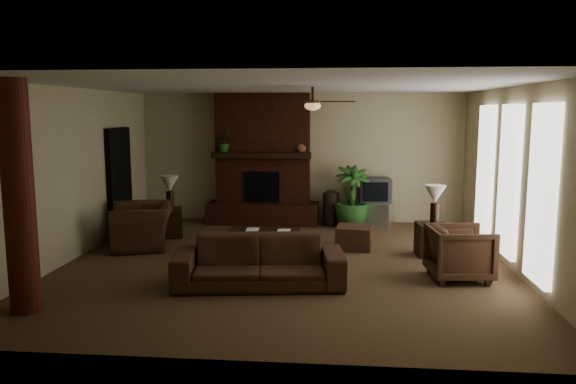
# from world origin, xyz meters

# --- Properties ---
(room_shell) EXTENTS (7.00, 7.00, 7.00)m
(room_shell) POSITION_xyz_m (0.00, 0.00, 1.40)
(room_shell) COLOR brown
(room_shell) RESTS_ON ground
(fireplace) EXTENTS (2.40, 0.70, 2.80)m
(fireplace) POSITION_xyz_m (-0.80, 3.22, 1.16)
(fireplace) COLOR #471E12
(fireplace) RESTS_ON ground
(windows) EXTENTS (0.08, 3.65, 2.35)m
(windows) POSITION_xyz_m (3.45, 0.20, 1.35)
(windows) COLOR white
(windows) RESTS_ON ground
(log_column) EXTENTS (0.36, 0.36, 2.80)m
(log_column) POSITION_xyz_m (-2.95, -2.40, 1.40)
(log_column) COLOR #5D2317
(log_column) RESTS_ON ground
(doorway) EXTENTS (0.10, 1.00, 2.10)m
(doorway) POSITION_xyz_m (-3.44, 1.80, 1.05)
(doorway) COLOR black
(doorway) RESTS_ON ground
(ceiling_fan) EXTENTS (1.35, 1.35, 0.37)m
(ceiling_fan) POSITION_xyz_m (0.40, 0.30, 2.53)
(ceiling_fan) COLOR black
(ceiling_fan) RESTS_ON ceiling
(sofa) EXTENTS (2.42, 0.97, 0.92)m
(sofa) POSITION_xyz_m (-0.26, -1.15, 0.46)
(sofa) COLOR #472E1E
(sofa) RESTS_ON ground
(armchair_left) EXTENTS (1.11, 1.37, 1.04)m
(armchair_left) POSITION_xyz_m (-2.66, 0.83, 0.52)
(armchair_left) COLOR #472E1E
(armchair_left) RESTS_ON ground
(armchair_right) EXTENTS (0.86, 0.91, 0.86)m
(armchair_right) POSITION_xyz_m (2.58, -0.60, 0.43)
(armchair_right) COLOR #472E1E
(armchair_right) RESTS_ON ground
(coffee_table) EXTENTS (1.20, 0.70, 0.43)m
(coffee_table) POSITION_xyz_m (-0.42, 0.45, 0.37)
(coffee_table) COLOR black
(coffee_table) RESTS_ON ground
(ottoman) EXTENTS (0.66, 0.66, 0.40)m
(ottoman) POSITION_xyz_m (1.11, 1.09, 0.20)
(ottoman) COLOR #472E1E
(ottoman) RESTS_ON ground
(tv_stand) EXTENTS (0.96, 0.74, 0.50)m
(tv_stand) POSITION_xyz_m (1.54, 3.15, 0.25)
(tv_stand) COLOR silver
(tv_stand) RESTS_ON ground
(tv) EXTENTS (0.69, 0.58, 0.52)m
(tv) POSITION_xyz_m (1.60, 3.14, 0.76)
(tv) COLOR #39393C
(tv) RESTS_ON tv_stand
(floor_vase) EXTENTS (0.34, 0.34, 0.77)m
(floor_vase) POSITION_xyz_m (0.68, 3.08, 0.43)
(floor_vase) COLOR #33211C
(floor_vase) RESTS_ON ground
(floor_plant) EXTENTS (1.09, 1.46, 0.73)m
(floor_plant) POSITION_xyz_m (1.11, 2.80, 0.36)
(floor_plant) COLOR #2A5923
(floor_plant) RESTS_ON ground
(side_table_left) EXTENTS (0.63, 0.63, 0.55)m
(side_table_left) POSITION_xyz_m (-2.44, 1.70, 0.28)
(side_table_left) COLOR black
(side_table_left) RESTS_ON ground
(lamp_left) EXTENTS (0.45, 0.45, 0.65)m
(lamp_left) POSITION_xyz_m (-2.39, 1.66, 1.00)
(lamp_left) COLOR black
(lamp_left) RESTS_ON side_table_left
(side_table_right) EXTENTS (0.54, 0.54, 0.55)m
(side_table_right) POSITION_xyz_m (2.41, 0.73, 0.28)
(side_table_right) COLOR black
(side_table_right) RESTS_ON ground
(lamp_right) EXTENTS (0.37, 0.37, 0.65)m
(lamp_right) POSITION_xyz_m (2.43, 0.71, 1.00)
(lamp_right) COLOR black
(lamp_right) RESTS_ON side_table_right
(mantel_plant) EXTENTS (0.40, 0.44, 0.33)m
(mantel_plant) POSITION_xyz_m (-1.59, 2.99, 1.72)
(mantel_plant) COLOR #2A5923
(mantel_plant) RESTS_ON fireplace
(mantel_vase) EXTENTS (0.24, 0.25, 0.22)m
(mantel_vase) POSITION_xyz_m (0.03, 3.03, 1.67)
(mantel_vase) COLOR brown
(mantel_vase) RESTS_ON fireplace
(book_a) EXTENTS (0.22, 0.04, 0.29)m
(book_a) POSITION_xyz_m (-0.71, 0.42, 0.57)
(book_a) COLOR #999999
(book_a) RESTS_ON coffee_table
(book_b) EXTENTS (0.21, 0.03, 0.29)m
(book_b) POSITION_xyz_m (-0.18, 0.40, 0.58)
(book_b) COLOR #999999
(book_b) RESTS_ON coffee_table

